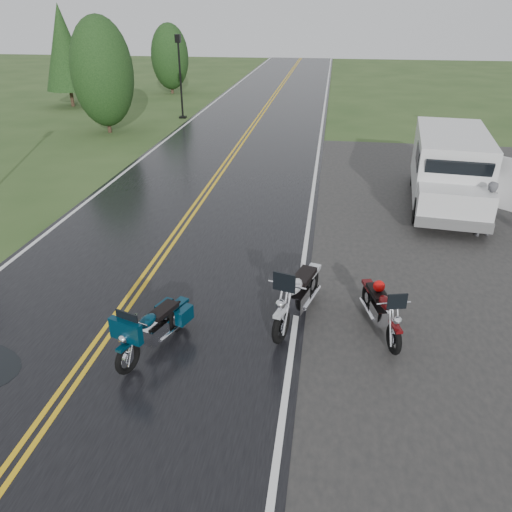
{
  "coord_description": "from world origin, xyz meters",
  "views": [
    {
      "loc": [
        4.26,
        -7.89,
        6.04
      ],
      "look_at": [
        2.8,
        2.0,
        1.0
      ],
      "focal_mm": 35.0,
      "sensor_mm": 36.0,
      "label": 1
    }
  ],
  "objects_px": {
    "van_white": "(422,187)",
    "lamp_post_far_left": "(180,77)",
    "motorcycle_teal": "(126,347)",
    "motorcycle_silver": "(281,313)",
    "person_at_van": "(487,210)",
    "motorcycle_red": "(395,328)"
  },
  "relations": [
    {
      "from": "motorcycle_silver",
      "to": "lamp_post_far_left",
      "type": "height_order",
      "value": "lamp_post_far_left"
    },
    {
      "from": "motorcycle_red",
      "to": "van_white",
      "type": "distance_m",
      "value": 6.85
    },
    {
      "from": "motorcycle_red",
      "to": "van_white",
      "type": "height_order",
      "value": "van_white"
    },
    {
      "from": "motorcycle_silver",
      "to": "van_white",
      "type": "height_order",
      "value": "van_white"
    },
    {
      "from": "motorcycle_teal",
      "to": "motorcycle_silver",
      "type": "height_order",
      "value": "motorcycle_silver"
    },
    {
      "from": "person_at_van",
      "to": "motorcycle_silver",
      "type": "bearing_deg",
      "value": 26.0
    },
    {
      "from": "motorcycle_teal",
      "to": "person_at_van",
      "type": "distance_m",
      "value": 10.77
    },
    {
      "from": "motorcycle_red",
      "to": "person_at_van",
      "type": "distance_m",
      "value": 6.79
    },
    {
      "from": "lamp_post_far_left",
      "to": "motorcycle_teal",
      "type": "bearing_deg",
      "value": -76.51
    },
    {
      "from": "lamp_post_far_left",
      "to": "motorcycle_silver",
      "type": "bearing_deg",
      "value": -69.27
    },
    {
      "from": "van_white",
      "to": "person_at_van",
      "type": "xyz_separation_m",
      "value": [
        1.75,
        -0.66,
        -0.38
      ]
    },
    {
      "from": "motorcycle_red",
      "to": "van_white",
      "type": "relative_size",
      "value": 0.34
    },
    {
      "from": "motorcycle_teal",
      "to": "motorcycle_silver",
      "type": "distance_m",
      "value": 2.94
    },
    {
      "from": "motorcycle_teal",
      "to": "motorcycle_red",
      "type": "bearing_deg",
      "value": 34.59
    },
    {
      "from": "motorcycle_teal",
      "to": "van_white",
      "type": "xyz_separation_m",
      "value": [
        6.15,
        7.98,
        0.59
      ]
    },
    {
      "from": "motorcycle_red",
      "to": "lamp_post_far_left",
      "type": "distance_m",
      "value": 23.68
    },
    {
      "from": "motorcycle_red",
      "to": "motorcycle_teal",
      "type": "height_order",
      "value": "motorcycle_teal"
    },
    {
      "from": "motorcycle_silver",
      "to": "lamp_post_far_left",
      "type": "relative_size",
      "value": 0.53
    },
    {
      "from": "motorcycle_teal",
      "to": "person_at_van",
      "type": "height_order",
      "value": "person_at_van"
    },
    {
      "from": "motorcycle_teal",
      "to": "lamp_post_far_left",
      "type": "distance_m",
      "value": 23.29
    },
    {
      "from": "van_white",
      "to": "lamp_post_far_left",
      "type": "height_order",
      "value": "lamp_post_far_left"
    },
    {
      "from": "person_at_van",
      "to": "lamp_post_far_left",
      "type": "relative_size",
      "value": 0.35
    }
  ]
}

